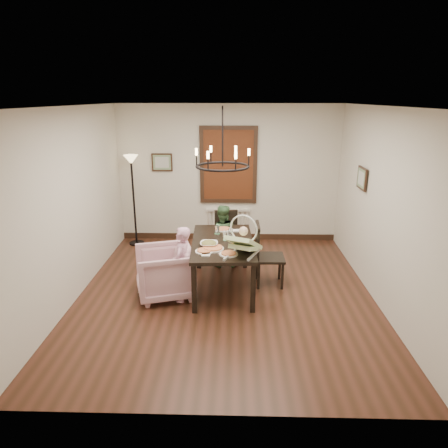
{
  "coord_description": "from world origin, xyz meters",
  "views": [
    {
      "loc": [
        0.13,
        -5.59,
        2.92
      ],
      "look_at": [
        -0.03,
        0.26,
        1.05
      ],
      "focal_mm": 32.0,
      "sensor_mm": 36.0,
      "label": 1
    }
  ],
  "objects_px": {
    "baby_bouncer": "(244,241)",
    "drinking_glass": "(231,239)",
    "chair_far": "(227,238)",
    "floor_lamp": "(134,202)",
    "elderly_woman": "(182,270)",
    "seated_man": "(222,241)",
    "chair_right": "(270,254)",
    "armchair": "(165,272)",
    "dining_table": "(223,246)"
  },
  "relations": [
    {
      "from": "armchair",
      "to": "elderly_woman",
      "type": "xyz_separation_m",
      "value": [
        0.29,
        -0.13,
        0.09
      ]
    },
    {
      "from": "chair_right",
      "to": "drinking_glass",
      "type": "height_order",
      "value": "chair_right"
    },
    {
      "from": "armchair",
      "to": "drinking_glass",
      "type": "distance_m",
      "value": 1.13
    },
    {
      "from": "baby_bouncer",
      "to": "drinking_glass",
      "type": "bearing_deg",
      "value": 134.08
    },
    {
      "from": "dining_table",
      "to": "drinking_glass",
      "type": "bearing_deg",
      "value": -29.52
    },
    {
      "from": "dining_table",
      "to": "floor_lamp",
      "type": "distance_m",
      "value": 2.69
    },
    {
      "from": "elderly_woman",
      "to": "baby_bouncer",
      "type": "xyz_separation_m",
      "value": [
        0.9,
        -0.11,
        0.51
      ]
    },
    {
      "from": "seated_man",
      "to": "floor_lamp",
      "type": "relative_size",
      "value": 0.52
    },
    {
      "from": "chair_far",
      "to": "floor_lamp",
      "type": "height_order",
      "value": "floor_lamp"
    },
    {
      "from": "dining_table",
      "to": "elderly_woman",
      "type": "bearing_deg",
      "value": -147.27
    },
    {
      "from": "chair_far",
      "to": "drinking_glass",
      "type": "distance_m",
      "value": 1.14
    },
    {
      "from": "chair_far",
      "to": "baby_bouncer",
      "type": "height_order",
      "value": "baby_bouncer"
    },
    {
      "from": "seated_man",
      "to": "baby_bouncer",
      "type": "height_order",
      "value": "baby_bouncer"
    },
    {
      "from": "chair_right",
      "to": "elderly_woman",
      "type": "distance_m",
      "value": 1.45
    },
    {
      "from": "elderly_woman",
      "to": "chair_right",
      "type": "bearing_deg",
      "value": 123.4
    },
    {
      "from": "chair_right",
      "to": "drinking_glass",
      "type": "bearing_deg",
      "value": 108.56
    },
    {
      "from": "chair_right",
      "to": "baby_bouncer",
      "type": "distance_m",
      "value": 0.93
    },
    {
      "from": "armchair",
      "to": "baby_bouncer",
      "type": "height_order",
      "value": "baby_bouncer"
    },
    {
      "from": "seated_man",
      "to": "dining_table",
      "type": "bearing_deg",
      "value": 90.54
    },
    {
      "from": "dining_table",
      "to": "seated_man",
      "type": "height_order",
      "value": "seated_man"
    },
    {
      "from": "elderly_woman",
      "to": "drinking_glass",
      "type": "height_order",
      "value": "elderly_woman"
    },
    {
      "from": "floor_lamp",
      "to": "chair_right",
      "type": "bearing_deg",
      "value": -34.57
    },
    {
      "from": "dining_table",
      "to": "armchair",
      "type": "relative_size",
      "value": 2.04
    },
    {
      "from": "chair_far",
      "to": "baby_bouncer",
      "type": "bearing_deg",
      "value": -87.87
    },
    {
      "from": "armchair",
      "to": "seated_man",
      "type": "relative_size",
      "value": 0.9
    },
    {
      "from": "chair_far",
      "to": "seated_man",
      "type": "height_order",
      "value": "chair_far"
    },
    {
      "from": "elderly_woman",
      "to": "seated_man",
      "type": "xyz_separation_m",
      "value": [
        0.55,
        1.29,
        -0.01
      ]
    },
    {
      "from": "armchair",
      "to": "drinking_glass",
      "type": "bearing_deg",
      "value": 85.86
    },
    {
      "from": "baby_bouncer",
      "to": "chair_far",
      "type": "bearing_deg",
      "value": 122.8
    },
    {
      "from": "dining_table",
      "to": "chair_far",
      "type": "relative_size",
      "value": 1.8
    },
    {
      "from": "elderly_woman",
      "to": "dining_table",
      "type": "bearing_deg",
      "value": 136.12
    },
    {
      "from": "chair_far",
      "to": "drinking_glass",
      "type": "height_order",
      "value": "chair_far"
    },
    {
      "from": "elderly_woman",
      "to": "floor_lamp",
      "type": "bearing_deg",
      "value": -141.16
    },
    {
      "from": "dining_table",
      "to": "chair_far",
      "type": "xyz_separation_m",
      "value": [
        0.05,
        1.01,
        -0.22
      ]
    },
    {
      "from": "elderly_woman",
      "to": "baby_bouncer",
      "type": "distance_m",
      "value": 1.04
    },
    {
      "from": "chair_right",
      "to": "elderly_woman",
      "type": "xyz_separation_m",
      "value": [
        -1.34,
        -0.56,
        -0.04
      ]
    },
    {
      "from": "elderly_woman",
      "to": "baby_bouncer",
      "type": "height_order",
      "value": "baby_bouncer"
    },
    {
      "from": "floor_lamp",
      "to": "armchair",
      "type": "bearing_deg",
      "value": -66.27
    },
    {
      "from": "elderly_woman",
      "to": "chair_far",
      "type": "bearing_deg",
      "value": 166.6
    },
    {
      "from": "chair_far",
      "to": "floor_lamp",
      "type": "relative_size",
      "value": 0.53
    },
    {
      "from": "chair_right",
      "to": "elderly_woman",
      "type": "height_order",
      "value": "chair_right"
    },
    {
      "from": "drinking_glass",
      "to": "floor_lamp",
      "type": "xyz_separation_m",
      "value": [
        -1.99,
        2.01,
        0.05
      ]
    },
    {
      "from": "baby_bouncer",
      "to": "armchair",
      "type": "bearing_deg",
      "value": -168.18
    },
    {
      "from": "dining_table",
      "to": "seated_man",
      "type": "distance_m",
      "value": 0.9
    },
    {
      "from": "seated_man",
      "to": "drinking_glass",
      "type": "xyz_separation_m",
      "value": [
        0.18,
        -0.94,
        0.38
      ]
    },
    {
      "from": "elderly_woman",
      "to": "seated_man",
      "type": "relative_size",
      "value": 1.01
    },
    {
      "from": "baby_bouncer",
      "to": "drinking_glass",
      "type": "xyz_separation_m",
      "value": [
        -0.17,
        0.46,
        -0.13
      ]
    },
    {
      "from": "dining_table",
      "to": "elderly_woman",
      "type": "distance_m",
      "value": 0.76
    },
    {
      "from": "armchair",
      "to": "baby_bouncer",
      "type": "xyz_separation_m",
      "value": [
        1.18,
        -0.24,
        0.6
      ]
    },
    {
      "from": "dining_table",
      "to": "elderly_woman",
      "type": "height_order",
      "value": "elderly_woman"
    }
  ]
}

